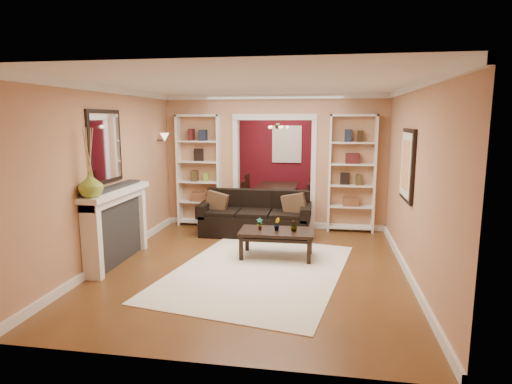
% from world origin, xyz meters
% --- Properties ---
extents(floor, '(8.00, 8.00, 0.00)m').
position_xyz_m(floor, '(0.00, 0.00, 0.00)').
color(floor, brown).
rests_on(floor, ground).
extents(ceiling, '(8.00, 8.00, 0.00)m').
position_xyz_m(ceiling, '(0.00, 0.00, 2.70)').
color(ceiling, white).
rests_on(ceiling, ground).
extents(wall_back, '(8.00, 0.00, 8.00)m').
position_xyz_m(wall_back, '(0.00, 4.00, 1.35)').
color(wall_back, tan).
rests_on(wall_back, ground).
extents(wall_front, '(8.00, 0.00, 8.00)m').
position_xyz_m(wall_front, '(0.00, -4.00, 1.35)').
color(wall_front, tan).
rests_on(wall_front, ground).
extents(wall_left, '(0.00, 8.00, 8.00)m').
position_xyz_m(wall_left, '(-2.25, 0.00, 1.35)').
color(wall_left, tan).
rests_on(wall_left, ground).
extents(wall_right, '(0.00, 8.00, 8.00)m').
position_xyz_m(wall_right, '(2.25, 0.00, 1.35)').
color(wall_right, tan).
rests_on(wall_right, ground).
extents(partition_wall, '(4.50, 0.15, 2.70)m').
position_xyz_m(partition_wall, '(0.00, 1.20, 1.35)').
color(partition_wall, tan).
rests_on(partition_wall, floor).
extents(red_back_panel, '(4.44, 0.04, 2.64)m').
position_xyz_m(red_back_panel, '(0.00, 3.97, 1.32)').
color(red_back_panel, maroon).
rests_on(red_back_panel, floor).
extents(dining_window, '(0.78, 0.03, 0.98)m').
position_xyz_m(dining_window, '(0.00, 3.93, 1.55)').
color(dining_window, '#8CA5CC').
rests_on(dining_window, wall_back).
extents(area_rug, '(2.88, 3.64, 0.01)m').
position_xyz_m(area_rug, '(0.10, -1.55, 0.01)').
color(area_rug, white).
rests_on(area_rug, floor).
extents(sofa, '(2.13, 0.92, 0.83)m').
position_xyz_m(sofa, '(-0.28, 0.45, 0.42)').
color(sofa, black).
rests_on(sofa, floor).
extents(pillow_left, '(0.43, 0.18, 0.42)m').
position_xyz_m(pillow_left, '(-1.03, 0.43, 0.62)').
color(pillow_left, brown).
rests_on(pillow_left, sofa).
extents(pillow_right, '(0.45, 0.20, 0.43)m').
position_xyz_m(pillow_right, '(0.48, 0.43, 0.62)').
color(pillow_right, brown).
rests_on(pillow_right, sofa).
extents(coffee_table, '(1.19, 0.66, 0.45)m').
position_xyz_m(coffee_table, '(0.29, -0.86, 0.22)').
color(coffee_table, black).
rests_on(coffee_table, floor).
extents(plant_left, '(0.12, 0.10, 0.20)m').
position_xyz_m(plant_left, '(0.02, -0.86, 0.55)').
color(plant_left, '#336626').
rests_on(plant_left, coffee_table).
extents(plant_center, '(0.11, 0.12, 0.21)m').
position_xyz_m(plant_center, '(0.29, -0.86, 0.55)').
color(plant_center, '#336626').
rests_on(plant_center, coffee_table).
extents(plant_right, '(0.14, 0.14, 0.18)m').
position_xyz_m(plant_right, '(0.57, -0.86, 0.54)').
color(plant_right, '#336626').
rests_on(plant_right, coffee_table).
extents(bookshelf_left, '(0.90, 0.30, 2.30)m').
position_xyz_m(bookshelf_left, '(-1.55, 1.03, 1.15)').
color(bookshelf_left, white).
rests_on(bookshelf_left, floor).
extents(bookshelf_right, '(0.90, 0.30, 2.30)m').
position_xyz_m(bookshelf_right, '(1.55, 1.03, 1.15)').
color(bookshelf_right, white).
rests_on(bookshelf_right, floor).
extents(fireplace, '(0.32, 1.70, 1.16)m').
position_xyz_m(fireplace, '(-2.09, -1.50, 0.58)').
color(fireplace, white).
rests_on(fireplace, floor).
extents(vase, '(0.35, 0.35, 0.35)m').
position_xyz_m(vase, '(-2.09, -2.20, 1.33)').
color(vase, '#84A334').
rests_on(vase, fireplace).
extents(mirror, '(0.03, 0.95, 1.10)m').
position_xyz_m(mirror, '(-2.23, -1.50, 1.80)').
color(mirror, silver).
rests_on(mirror, wall_left).
extents(wall_sconce, '(0.18, 0.18, 0.22)m').
position_xyz_m(wall_sconce, '(-2.15, 0.55, 1.83)').
color(wall_sconce, '#FFE0A5').
rests_on(wall_sconce, wall_left).
extents(framed_art, '(0.04, 0.85, 1.05)m').
position_xyz_m(framed_art, '(2.21, -1.00, 1.55)').
color(framed_art, black).
rests_on(framed_art, wall_right).
extents(dining_table, '(1.73, 0.97, 0.61)m').
position_xyz_m(dining_table, '(-0.09, 2.59, 0.30)').
color(dining_table, black).
rests_on(dining_table, floor).
extents(dining_chair_nw, '(0.44, 0.44, 0.79)m').
position_xyz_m(dining_chair_nw, '(-0.64, 2.29, 0.40)').
color(dining_chair_nw, black).
rests_on(dining_chair_nw, floor).
extents(dining_chair_ne, '(0.50, 0.50, 0.77)m').
position_xyz_m(dining_chair_ne, '(0.46, 2.29, 0.38)').
color(dining_chair_ne, black).
rests_on(dining_chair_ne, floor).
extents(dining_chair_sw, '(0.57, 0.57, 0.89)m').
position_xyz_m(dining_chair_sw, '(-0.64, 2.89, 0.45)').
color(dining_chair_sw, black).
rests_on(dining_chair_sw, floor).
extents(dining_chair_se, '(0.56, 0.56, 0.89)m').
position_xyz_m(dining_chair_se, '(0.46, 2.89, 0.45)').
color(dining_chair_se, black).
rests_on(dining_chair_se, floor).
extents(chandelier, '(0.50, 0.50, 0.30)m').
position_xyz_m(chandelier, '(0.00, 2.70, 2.02)').
color(chandelier, '#362B18').
rests_on(chandelier, ceiling).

